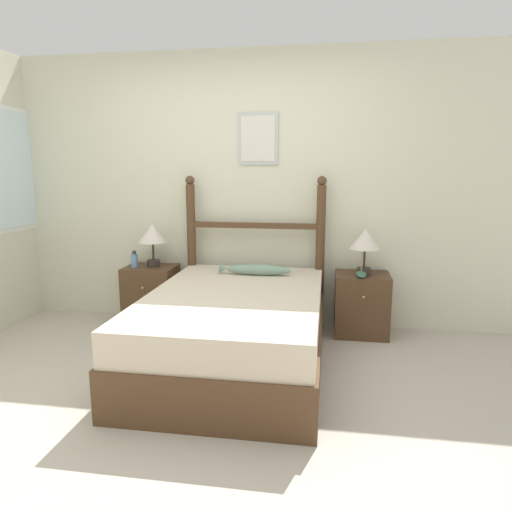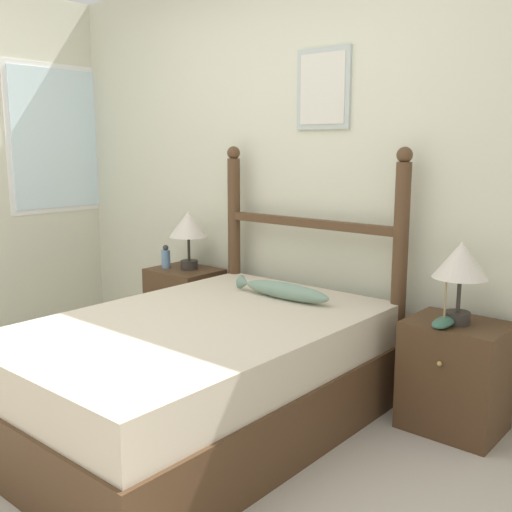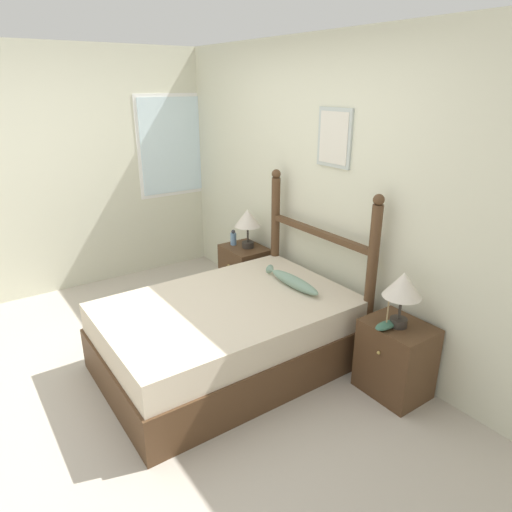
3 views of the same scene
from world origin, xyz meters
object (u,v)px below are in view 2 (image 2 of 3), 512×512
Objects in this scene: bottle at (166,258)px; fish_pillow at (283,291)px; nightstand_right at (455,376)px; nightstand_left at (185,307)px; table_lamp_right at (461,264)px; model_boat at (444,322)px; bed at (199,375)px; table_lamp_left at (188,227)px.

bottle is 1.20m from fish_pillow.
nightstand_right is 3.40× the size of bottle.
fish_pillow is at bearing -11.78° from nightstand_left.
table_lamp_right is 1.86× the size of model_boat.
model_boat reaches higher than bed.
model_boat is at bearing -100.95° from nightstand_right.
model_boat is (1.96, -0.12, 0.31)m from nightstand_left.
nightstand_left is 0.38m from bottle.
bed is 1.41m from bottle.
nightstand_left is 1.00× the size of nightstand_right.
fish_pillow is (1.19, -0.17, -0.02)m from bottle.
fish_pillow reaches higher than nightstand_left.
bottle is at bearing 171.98° from fish_pillow.
bed is at bearing -144.05° from model_boat.
bottle is (-1.13, 0.77, 0.35)m from bed.
nightstand_right is (1.99, 0.00, 0.00)m from nightstand_left.
bed is at bearing -34.42° from bottle.
nightstand_left and nightstand_right have the same top height.
bed is at bearing -140.31° from nightstand_right.
nightstand_right is at bearing -0.69° from table_lamp_left.
table_lamp_right is at bearing 11.74° from fish_pillow.
table_lamp_left and table_lamp_right have the same top height.
table_lamp_left is at bearing 25.81° from bottle.
fish_pillow is (0.07, 0.60, 0.34)m from bed.
nightstand_right is at bearing 79.05° from model_boat.
nightstand_right is 0.89× the size of fish_pillow.
table_lamp_left is (0.03, 0.02, 0.58)m from nightstand_left.
model_boat is (1.94, -0.14, -0.27)m from table_lamp_left.
table_lamp_right is at bearing -79.84° from nightstand_right.
table_lamp_left reaches higher than nightstand_left.
nightstand_right is 2.04m from table_lamp_left.
table_lamp_right is at bearing 73.28° from model_boat.
bed is 11.75× the size of bottle.
fish_pillow is (1.06, -0.22, 0.34)m from nightstand_left.
model_boat reaches higher than nightstand_left.
fish_pillow is at bearing -168.26° from table_lamp_right.
bed is 4.75× the size of table_lamp_right.
table_lamp_right reaches higher than nightstand_right.
fish_pillow is (-0.90, -0.10, 0.03)m from model_boat.
nightstand_left is at bearing -137.76° from table_lamp_left.
bottle is (-0.16, -0.08, -0.23)m from table_lamp_left.
table_lamp_right is (1.99, -0.03, 0.58)m from nightstand_left.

